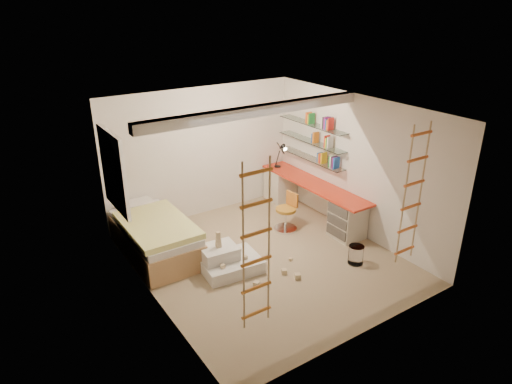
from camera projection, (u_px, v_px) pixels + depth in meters
floor at (266, 259)px, 7.82m from camera, size 4.50×4.50×0.00m
ceiling_beam at (256, 111)px, 7.06m from camera, size 4.00×0.18×0.16m
window_frame at (113, 171)px, 7.36m from camera, size 0.06×1.15×1.35m
window_blind at (116, 171)px, 7.38m from camera, size 0.02×1.00×1.20m
rope_ladder_left at (256, 247)px, 5.20m from camera, size 0.41×0.04×2.13m
rope_ladder_right at (412, 195)px, 6.56m from camera, size 0.41×0.04×2.13m
waste_bin at (356, 255)px, 7.64m from camera, size 0.26×0.26×0.32m
desk at (312, 198)px, 9.19m from camera, size 0.56×2.80×0.75m
shelves at (311, 142)px, 9.04m from camera, size 0.25×1.80×0.71m
bed at (155, 237)px, 7.88m from camera, size 1.02×2.00×0.69m
task_lamp at (282, 152)px, 9.61m from camera, size 0.14×0.36×0.57m
swivel_chair at (287, 217)px, 8.71m from camera, size 0.49×0.49×0.75m
play_platform at (227, 261)px, 7.46m from camera, size 1.01×0.83×0.42m
toy_blocks at (248, 257)px, 7.36m from camera, size 1.30×1.01×0.69m
books at (312, 135)px, 8.99m from camera, size 0.14×0.70×0.92m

